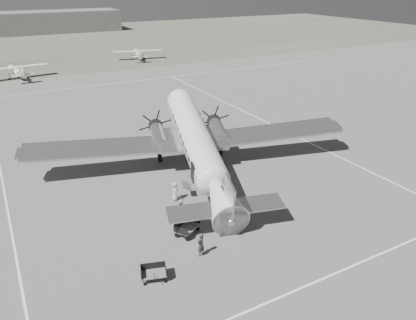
% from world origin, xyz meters
% --- Properties ---
extents(ground, '(260.00, 260.00, 0.00)m').
position_xyz_m(ground, '(0.00, 0.00, 0.00)').
color(ground, slate).
rests_on(ground, ground).
extents(taxi_line_near, '(60.00, 0.15, 0.01)m').
position_xyz_m(taxi_line_near, '(0.00, -14.00, 0.01)').
color(taxi_line_near, white).
rests_on(taxi_line_near, ground).
extents(taxi_line_right, '(0.15, 80.00, 0.01)m').
position_xyz_m(taxi_line_right, '(12.00, 0.00, 0.01)').
color(taxi_line_right, white).
rests_on(taxi_line_right, ground).
extents(taxi_line_left, '(0.15, 60.00, 0.01)m').
position_xyz_m(taxi_line_left, '(-18.00, 10.00, 0.01)').
color(taxi_line_left, white).
rests_on(taxi_line_left, ground).
extents(taxi_line_horizon, '(90.00, 0.15, 0.01)m').
position_xyz_m(taxi_line_horizon, '(0.00, 40.00, 0.01)').
color(taxi_line_horizon, white).
rests_on(taxi_line_horizon, ground).
extents(grass_infield, '(260.00, 90.00, 0.01)m').
position_xyz_m(grass_infield, '(0.00, 95.00, 0.00)').
color(grass_infield, '#646154').
rests_on(grass_infield, ground).
extents(hangar_main, '(42.00, 14.00, 6.60)m').
position_xyz_m(hangar_main, '(5.00, 120.00, 3.30)').
color(hangar_main, slate).
rests_on(hangar_main, ground).
extents(dc3_airliner, '(34.92, 28.18, 5.83)m').
position_xyz_m(dc3_airliner, '(-2.25, 2.13, 2.91)').
color(dc3_airliner, '#B7B7B9').
rests_on(dc3_airliner, ground).
extents(light_plane_left, '(12.73, 10.92, 2.38)m').
position_xyz_m(light_plane_left, '(-12.67, 51.26, 1.19)').
color(light_plane_left, silver).
rests_on(light_plane_left, ground).
extents(light_plane_right, '(12.18, 10.67, 2.19)m').
position_xyz_m(light_plane_right, '(12.39, 58.83, 1.10)').
color(light_plane_right, silver).
rests_on(light_plane_right, ground).
extents(baggage_cart_near, '(2.30, 2.13, 1.06)m').
position_xyz_m(baggage_cart_near, '(-7.21, -5.94, 0.53)').
color(baggage_cart_near, slate).
rests_on(baggage_cart_near, ground).
extents(baggage_cart_far, '(1.84, 1.53, 0.89)m').
position_xyz_m(baggage_cart_far, '(-11.01, -9.22, 0.45)').
color(baggage_cart_far, slate).
rests_on(baggage_cart_far, ground).
extents(ground_crew, '(0.72, 0.61, 1.66)m').
position_xyz_m(ground_crew, '(-7.49, -8.51, 0.83)').
color(ground_crew, '#2F2F2F').
rests_on(ground_crew, ground).
extents(ramp_agent, '(0.61, 0.76, 1.49)m').
position_xyz_m(ramp_agent, '(-6.67, -3.84, 0.74)').
color(ramp_agent, silver).
rests_on(ramp_agent, ground).
extents(passenger, '(0.54, 0.80, 1.58)m').
position_xyz_m(passenger, '(-6.00, -1.20, 0.79)').
color(passenger, '#ADADAB').
rests_on(passenger, ground).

